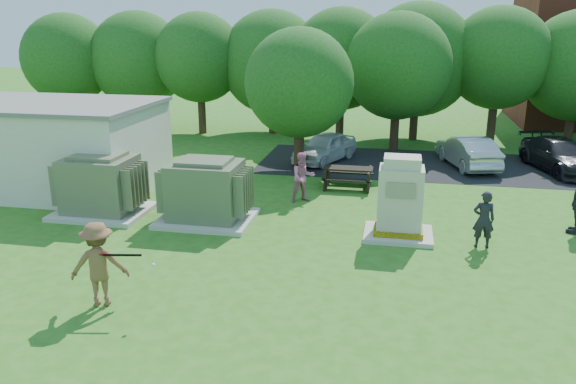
% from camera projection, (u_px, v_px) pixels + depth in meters
% --- Properties ---
extents(ground, '(120.00, 120.00, 0.00)m').
position_uv_depth(ground, '(256.00, 290.00, 13.63)').
color(ground, '#2D6619').
rests_on(ground, ground).
extents(service_building, '(10.00, 5.00, 3.20)m').
position_uv_depth(service_building, '(25.00, 146.00, 21.77)').
color(service_building, beige).
rests_on(service_building, ground).
extents(service_building_roof, '(10.20, 5.20, 0.15)m').
position_uv_depth(service_building_roof, '(19.00, 103.00, 21.28)').
color(service_building_roof, slate).
rests_on(service_building_roof, service_building).
extents(parking_strip, '(20.00, 6.00, 0.01)m').
position_uv_depth(parking_strip, '(483.00, 168.00, 25.00)').
color(parking_strip, '#232326').
rests_on(parking_strip, ground).
extents(transformer_left, '(3.00, 2.40, 2.07)m').
position_uv_depth(transformer_left, '(101.00, 186.00, 18.77)').
color(transformer_left, beige).
rests_on(transformer_left, ground).
extents(transformer_right, '(3.00, 2.40, 2.07)m').
position_uv_depth(transformer_right, '(206.00, 192.00, 18.09)').
color(transformer_right, beige).
rests_on(transformer_right, ground).
extents(generator_cabinet, '(2.04, 1.67, 2.49)m').
position_uv_depth(generator_cabinet, '(400.00, 202.00, 16.73)').
color(generator_cabinet, beige).
rests_on(generator_cabinet, ground).
extents(picnic_table, '(1.90, 1.43, 0.81)m').
position_uv_depth(picnic_table, '(348.00, 175.00, 21.86)').
color(picnic_table, black).
rests_on(picnic_table, ground).
extents(batter, '(1.46, 1.13, 2.00)m').
position_uv_depth(batter, '(99.00, 264.00, 12.69)').
color(batter, brown).
rests_on(batter, ground).
extents(person_by_generator, '(0.63, 0.43, 1.69)m').
position_uv_depth(person_by_generator, '(484.00, 220.00, 16.00)').
color(person_by_generator, black).
rests_on(person_by_generator, ground).
extents(person_at_picnic, '(1.10, 1.02, 1.81)m').
position_uv_depth(person_at_picnic, '(303.00, 177.00, 20.09)').
color(person_at_picnic, '#C5688C').
rests_on(person_at_picnic, ground).
extents(car_white, '(3.00, 4.19, 1.33)m').
position_uv_depth(car_white, '(325.00, 147.00, 25.99)').
color(car_white, silver).
rests_on(car_white, ground).
extents(car_silver_a, '(2.62, 4.50, 1.40)m').
position_uv_depth(car_silver_a, '(468.00, 151.00, 24.98)').
color(car_silver_a, '#B7B7BC').
rests_on(car_silver_a, ground).
extents(car_dark, '(3.13, 5.09, 1.38)m').
position_uv_depth(car_dark, '(560.00, 155.00, 24.31)').
color(car_dark, black).
rests_on(car_dark, ground).
extents(batting_equipment, '(1.36, 0.23, 0.21)m').
position_uv_depth(batting_equipment, '(123.00, 257.00, 12.37)').
color(batting_equipment, black).
rests_on(batting_equipment, ground).
extents(tree_row, '(41.30, 13.30, 7.30)m').
position_uv_depth(tree_row, '(374.00, 63.00, 29.45)').
color(tree_row, '#47301E').
rests_on(tree_row, ground).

